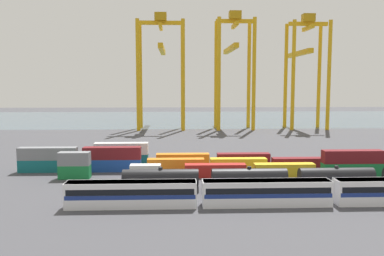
# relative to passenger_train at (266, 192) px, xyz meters

# --- Properties ---
(ground_plane) EXTENTS (420.00, 420.00, 0.00)m
(ground_plane) POSITION_rel_passenger_train_xyz_m (-4.12, 61.37, -2.14)
(ground_plane) COLOR #424247
(harbour_water) EXTENTS (400.00, 110.00, 0.01)m
(harbour_water) POSITION_rel_passenger_train_xyz_m (-4.12, 162.59, -2.14)
(harbour_water) COLOR #475B6B
(harbour_water) RESTS_ON ground_plane
(passenger_train) EXTENTS (60.40, 3.14, 3.90)m
(passenger_train) POSITION_rel_passenger_train_xyz_m (0.00, 0.00, 0.00)
(passenger_train) COLOR silver
(passenger_train) RESTS_ON ground_plane
(freight_tank_row) EXTENTS (74.07, 2.82, 4.28)m
(freight_tank_row) POSITION_rel_passenger_train_xyz_m (14.18, 8.60, -0.13)
(freight_tank_row) COLOR #232326
(freight_tank_row) RESTS_ON ground_plane
(shipping_container_0) EXTENTS (6.04, 2.44, 2.60)m
(shipping_container_0) POSITION_rel_passenger_train_xyz_m (-33.65, 19.53, -0.84)
(shipping_container_0) COLOR #197538
(shipping_container_0) RESTS_ON ground_plane
(shipping_container_1) EXTENTS (6.04, 2.44, 2.60)m
(shipping_container_1) POSITION_rel_passenger_train_xyz_m (-33.65, 19.53, 1.76)
(shipping_container_1) COLOR slate
(shipping_container_1) RESTS_ON shipping_container_0
(shipping_container_2) EXTENTS (6.04, 2.44, 2.60)m
(shipping_container_2) POSITION_rel_passenger_train_xyz_m (-19.78, 19.53, -0.84)
(shipping_container_2) COLOR silver
(shipping_container_2) RESTS_ON ground_plane
(shipping_container_3) EXTENTS (12.10, 2.44, 2.60)m
(shipping_container_3) POSITION_rel_passenger_train_xyz_m (-5.91, 19.53, -0.84)
(shipping_container_3) COLOR #AD211C
(shipping_container_3) RESTS_ON ground_plane
(shipping_container_4) EXTENTS (12.10, 2.44, 2.60)m
(shipping_container_4) POSITION_rel_passenger_train_xyz_m (7.95, 19.53, -0.84)
(shipping_container_4) COLOR gold
(shipping_container_4) RESTS_ON ground_plane
(shipping_container_5) EXTENTS (12.10, 2.44, 2.60)m
(shipping_container_5) POSITION_rel_passenger_train_xyz_m (21.82, 19.53, -0.84)
(shipping_container_5) COLOR #197538
(shipping_container_5) RESTS_ON ground_plane
(shipping_container_6) EXTENTS (12.10, 2.44, 2.60)m
(shipping_container_6) POSITION_rel_passenger_train_xyz_m (21.82, 19.53, 1.76)
(shipping_container_6) COLOR maroon
(shipping_container_6) RESTS_ON shipping_container_5
(shipping_container_8) EXTENTS (12.10, 2.44, 2.60)m
(shipping_container_8) POSITION_rel_passenger_train_xyz_m (-40.70, 25.80, -0.84)
(shipping_container_8) COLOR #146066
(shipping_container_8) RESTS_ON ground_plane
(shipping_container_9) EXTENTS (12.10, 2.44, 2.60)m
(shipping_container_9) POSITION_rel_passenger_train_xyz_m (-40.70, 25.80, 1.76)
(shipping_container_9) COLOR slate
(shipping_container_9) RESTS_ON shipping_container_8
(shipping_container_10) EXTENTS (12.10, 2.44, 2.60)m
(shipping_container_10) POSITION_rel_passenger_train_xyz_m (-27.25, 25.80, -0.84)
(shipping_container_10) COLOR #1C4299
(shipping_container_10) RESTS_ON ground_plane
(shipping_container_11) EXTENTS (12.10, 2.44, 2.60)m
(shipping_container_11) POSITION_rel_passenger_train_xyz_m (-27.25, 25.80, 1.76)
(shipping_container_11) COLOR maroon
(shipping_container_11) RESTS_ON shipping_container_10
(shipping_container_12) EXTENTS (12.10, 2.44, 2.60)m
(shipping_container_12) POSITION_rel_passenger_train_xyz_m (-13.79, 25.80, -0.84)
(shipping_container_12) COLOR orange
(shipping_container_12) RESTS_ON ground_plane
(shipping_container_13) EXTENTS (12.10, 2.44, 2.60)m
(shipping_container_13) POSITION_rel_passenger_train_xyz_m (-0.33, 25.80, -0.84)
(shipping_container_13) COLOR gold
(shipping_container_13) RESTS_ON ground_plane
(shipping_container_14) EXTENTS (12.10, 2.44, 2.60)m
(shipping_container_14) POSITION_rel_passenger_train_xyz_m (13.13, 25.80, -0.84)
(shipping_container_14) COLOR maroon
(shipping_container_14) RESTS_ON ground_plane
(shipping_container_15) EXTENTS (6.04, 2.44, 2.60)m
(shipping_container_15) POSITION_rel_passenger_train_xyz_m (26.59, 25.80, -0.84)
(shipping_container_15) COLOR #AD211C
(shipping_container_15) RESTS_ON ground_plane
(shipping_container_16) EXTENTS (12.10, 2.44, 2.60)m
(shipping_container_16) POSITION_rel_passenger_train_xyz_m (-40.14, 32.07, -0.84)
(shipping_container_16) COLOR #197538
(shipping_container_16) RESTS_ON ground_plane
(shipping_container_17) EXTENTS (12.10, 2.44, 2.60)m
(shipping_container_17) POSITION_rel_passenger_train_xyz_m (-26.15, 32.07, -0.84)
(shipping_container_17) COLOR #146066
(shipping_container_17) RESTS_ON ground_plane
(shipping_container_18) EXTENTS (12.10, 2.44, 2.60)m
(shipping_container_18) POSITION_rel_passenger_train_xyz_m (-26.15, 32.07, 1.76)
(shipping_container_18) COLOR silver
(shipping_container_18) RESTS_ON shipping_container_17
(shipping_container_19) EXTENTS (12.10, 2.44, 2.60)m
(shipping_container_19) POSITION_rel_passenger_train_xyz_m (-12.17, 32.07, -0.84)
(shipping_container_19) COLOR orange
(shipping_container_19) RESTS_ON ground_plane
(shipping_container_20) EXTENTS (12.10, 2.44, 2.60)m
(shipping_container_20) POSITION_rel_passenger_train_xyz_m (1.82, 32.07, -0.84)
(shipping_container_20) COLOR maroon
(shipping_container_20) RESTS_ON ground_plane
(gantry_crane_west) EXTENTS (19.42, 41.08, 47.21)m
(gantry_crane_west) POSITION_rel_passenger_train_xyz_m (-19.67, 111.68, 26.66)
(gantry_crane_west) COLOR gold
(gantry_crane_west) RESTS_ON ground_plane
(gantry_crane_central) EXTENTS (15.66, 37.35, 48.04)m
(gantry_crane_central) POSITION_rel_passenger_train_xyz_m (10.51, 111.04, 26.75)
(gantry_crane_central) COLOR gold
(gantry_crane_central) RESTS_ON ground_plane
(gantry_crane_east) EXTENTS (16.14, 34.57, 47.13)m
(gantry_crane_east) POSITION_rel_passenger_train_xyz_m (40.69, 110.65, 25.90)
(gantry_crane_east) COLOR gold
(gantry_crane_east) RESTS_ON ground_plane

